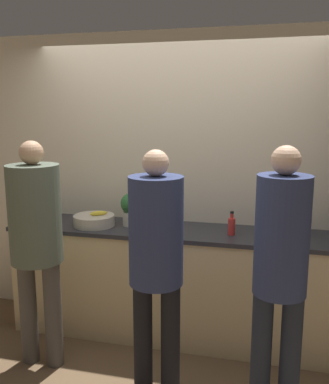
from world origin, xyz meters
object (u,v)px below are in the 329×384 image
at_px(person_center, 156,253).
at_px(cup_blue, 27,217).
at_px(person_right, 280,264).
at_px(person_left, 36,232).
at_px(bottle_amber, 139,225).
at_px(potted_plant, 131,208).
at_px(bottle_red, 232,226).
at_px(fruit_bowl, 94,220).
at_px(utensil_crock, 292,226).

relative_size(person_center, cup_blue, 18.37).
bearing_deg(person_right, person_left, 174.62).
xyz_separation_m(person_center, bottle_amber, (-0.30, 0.61, 0.01)).
height_order(person_center, potted_plant, person_center).
bearing_deg(bottle_red, potted_plant, 175.04).
bearing_deg(fruit_bowl, cup_blue, -175.62).
distance_m(bottle_amber, potted_plant, 0.28).
bearing_deg(bottle_amber, potted_plant, 123.02).
bearing_deg(cup_blue, person_right, -18.34).
bearing_deg(person_left, fruit_bowl, 71.09).
xyz_separation_m(utensil_crock, cup_blue, (-2.25, -0.18, -0.02)).
relative_size(cup_blue, potted_plant, 0.33).
relative_size(person_left, potted_plant, 6.09).
xyz_separation_m(person_right, bottle_red, (-0.36, 0.77, 0.01)).
height_order(bottle_red, bottle_amber, bottle_red).
bearing_deg(bottle_red, utensil_crock, 14.50).
bearing_deg(fruit_bowl, person_right, -26.32).
distance_m(fruit_bowl, bottle_amber, 0.47).
distance_m(fruit_bowl, potted_plant, 0.33).
height_order(person_center, utensil_crock, person_center).
relative_size(utensil_crock, bottle_amber, 1.52).
bearing_deg(cup_blue, potted_plant, 8.21).
height_order(person_right, utensil_crock, person_right).
bearing_deg(potted_plant, person_right, -34.50).
xyz_separation_m(fruit_bowl, potted_plant, (0.31, 0.09, 0.11)).
bearing_deg(potted_plant, cup_blue, -171.79).
height_order(fruit_bowl, utensil_crock, utensil_crock).
bearing_deg(person_right, person_center, 178.60).
height_order(cup_blue, potted_plant, potted_plant).
distance_m(fruit_bowl, utensil_crock, 1.65).
height_order(person_center, cup_blue, person_center).
distance_m(utensil_crock, bottle_red, 0.48).
bearing_deg(bottle_red, person_left, -156.21).
height_order(fruit_bowl, bottle_red, bottle_red).
distance_m(person_center, potted_plant, 0.94).
distance_m(person_left, person_center, 0.97).
relative_size(person_center, bottle_red, 8.90).
bearing_deg(bottle_amber, person_center, -63.47).
bearing_deg(person_center, bottle_red, 60.77).
height_order(utensil_crock, cup_blue, utensil_crock).
height_order(person_left, fruit_bowl, person_left).
relative_size(bottle_red, potted_plant, 0.67).
relative_size(person_left, bottle_amber, 10.19).
xyz_separation_m(bottle_amber, cup_blue, (-1.06, 0.09, -0.02)).
relative_size(bottle_red, cup_blue, 2.06).
height_order(person_left, cup_blue, person_left).
distance_m(utensil_crock, potted_plant, 1.34).
relative_size(bottle_amber, cup_blue, 1.83).
distance_m(person_left, potted_plant, 0.85).
height_order(fruit_bowl, cup_blue, fruit_bowl).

